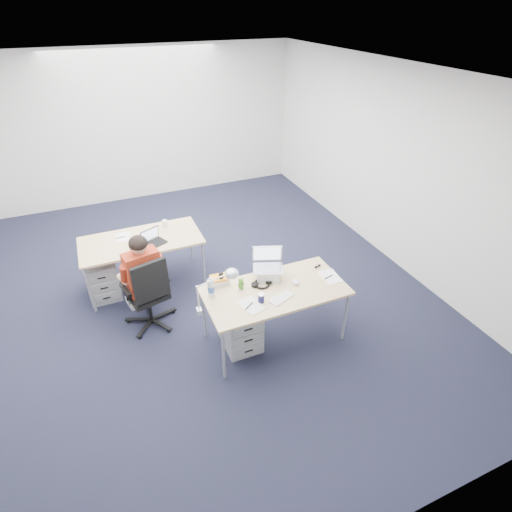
{
  "coord_description": "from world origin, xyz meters",
  "views": [
    {
      "loc": [
        -1.02,
        -4.44,
        3.49
      ],
      "look_at": [
        0.56,
        -0.72,
        0.85
      ],
      "focal_mm": 28.0,
      "sensor_mm": 36.0,
      "label": 1
    }
  ],
  "objects_px": {
    "headphones": "(262,283)",
    "can_koozie": "(261,298)",
    "computer_mouse": "(296,282)",
    "far_cup": "(165,224)",
    "desk_near": "(275,293)",
    "water_bottle": "(211,287)",
    "drawer_pedestal_far": "(103,278)",
    "wireless_keyboard": "(281,298)",
    "sunglasses": "(318,266)",
    "office_chair": "(150,306)",
    "drawer_pedestal_near": "(240,326)",
    "cordless_phone": "(221,279)",
    "dark_laptop": "(154,237)",
    "desk_lamp": "(211,292)",
    "desk_far": "(141,243)",
    "silver_laptop": "(268,265)",
    "bear_figurine": "(241,283)",
    "book_stack": "(220,280)",
    "seated_person": "(141,277)"
  },
  "relations": [
    {
      "from": "desk_near",
      "to": "wireless_keyboard",
      "type": "xyz_separation_m",
      "value": [
        -0.0,
        -0.17,
        0.05
      ]
    },
    {
      "from": "computer_mouse",
      "to": "dark_laptop",
      "type": "distance_m",
      "value": 2.0
    },
    {
      "from": "silver_laptop",
      "to": "bear_figurine",
      "type": "relative_size",
      "value": 2.53
    },
    {
      "from": "desk_near",
      "to": "water_bottle",
      "type": "bearing_deg",
      "value": 165.73
    },
    {
      "from": "computer_mouse",
      "to": "bear_figurine",
      "type": "distance_m",
      "value": 0.63
    },
    {
      "from": "bear_figurine",
      "to": "office_chair",
      "type": "bearing_deg",
      "value": 146.94
    },
    {
      "from": "desk_far",
      "to": "can_koozie",
      "type": "relative_size",
      "value": 14.66
    },
    {
      "from": "book_stack",
      "to": "desk_near",
      "type": "bearing_deg",
      "value": -33.11
    },
    {
      "from": "sunglasses",
      "to": "dark_laptop",
      "type": "xyz_separation_m",
      "value": [
        -1.71,
        1.32,
        0.09
      ]
    },
    {
      "from": "desk_near",
      "to": "computer_mouse",
      "type": "distance_m",
      "value": 0.27
    },
    {
      "from": "desk_near",
      "to": "desk_far",
      "type": "xyz_separation_m",
      "value": [
        -1.21,
        1.7,
        0.0
      ]
    },
    {
      "from": "silver_laptop",
      "to": "book_stack",
      "type": "xyz_separation_m",
      "value": [
        -0.55,
        0.12,
        -0.13
      ]
    },
    {
      "from": "water_bottle",
      "to": "bear_figurine",
      "type": "bearing_deg",
      "value": -1.24
    },
    {
      "from": "water_bottle",
      "to": "wireless_keyboard",
      "type": "bearing_deg",
      "value": -26.74
    },
    {
      "from": "can_koozie",
      "to": "drawer_pedestal_near",
      "type": "bearing_deg",
      "value": 132.08
    },
    {
      "from": "seated_person",
      "to": "bear_figurine",
      "type": "relative_size",
      "value": 8.78
    },
    {
      "from": "headphones",
      "to": "water_bottle",
      "type": "relative_size",
      "value": 1.04
    },
    {
      "from": "seated_person",
      "to": "bear_figurine",
      "type": "height_order",
      "value": "seated_person"
    },
    {
      "from": "desk_near",
      "to": "water_bottle",
      "type": "distance_m",
      "value": 0.73
    },
    {
      "from": "headphones",
      "to": "can_koozie",
      "type": "height_order",
      "value": "can_koozie"
    },
    {
      "from": "wireless_keyboard",
      "to": "book_stack",
      "type": "distance_m",
      "value": 0.75
    },
    {
      "from": "desk_far",
      "to": "sunglasses",
      "type": "height_order",
      "value": "sunglasses"
    },
    {
      "from": "desk_near",
      "to": "office_chair",
      "type": "relative_size",
      "value": 1.56
    },
    {
      "from": "headphones",
      "to": "cordless_phone",
      "type": "bearing_deg",
      "value": 159.78
    },
    {
      "from": "wireless_keyboard",
      "to": "desk_lamp",
      "type": "bearing_deg",
      "value": 149.36
    },
    {
      "from": "office_chair",
      "to": "silver_laptop",
      "type": "relative_size",
      "value": 2.84
    },
    {
      "from": "computer_mouse",
      "to": "water_bottle",
      "type": "xyz_separation_m",
      "value": [
        -0.95,
        0.16,
        0.1
      ]
    },
    {
      "from": "cordless_phone",
      "to": "office_chair",
      "type": "bearing_deg",
      "value": 133.58
    },
    {
      "from": "desk_lamp",
      "to": "sunglasses",
      "type": "bearing_deg",
      "value": 16.02
    },
    {
      "from": "book_stack",
      "to": "desk_lamp",
      "type": "height_order",
      "value": "desk_lamp"
    },
    {
      "from": "desk_far",
      "to": "desk_lamp",
      "type": "bearing_deg",
      "value": -75.38
    },
    {
      "from": "water_bottle",
      "to": "sunglasses",
      "type": "bearing_deg",
      "value": 1.01
    },
    {
      "from": "headphones",
      "to": "desk_near",
      "type": "bearing_deg",
      "value": -52.47
    },
    {
      "from": "computer_mouse",
      "to": "silver_laptop",
      "type": "bearing_deg",
      "value": 144.17
    },
    {
      "from": "drawer_pedestal_near",
      "to": "book_stack",
      "type": "xyz_separation_m",
      "value": [
        -0.13,
        0.29,
        0.5
      ]
    },
    {
      "from": "far_cup",
      "to": "drawer_pedestal_far",
      "type": "bearing_deg",
      "value": -165.85
    },
    {
      "from": "silver_laptop",
      "to": "book_stack",
      "type": "relative_size",
      "value": 1.73
    },
    {
      "from": "drawer_pedestal_near",
      "to": "water_bottle",
      "type": "distance_m",
      "value": 0.65
    },
    {
      "from": "cordless_phone",
      "to": "can_koozie",
      "type": "bearing_deg",
      "value": -70.9
    },
    {
      "from": "desk_near",
      "to": "sunglasses",
      "type": "bearing_deg",
      "value": 16.69
    },
    {
      "from": "wireless_keyboard",
      "to": "computer_mouse",
      "type": "distance_m",
      "value": 0.33
    },
    {
      "from": "book_stack",
      "to": "silver_laptop",
      "type": "bearing_deg",
      "value": -11.85
    },
    {
      "from": "drawer_pedestal_near",
      "to": "can_koozie",
      "type": "height_order",
      "value": "can_koozie"
    },
    {
      "from": "drawer_pedestal_far",
      "to": "wireless_keyboard",
      "type": "distance_m",
      "value": 2.61
    },
    {
      "from": "drawer_pedestal_far",
      "to": "cordless_phone",
      "type": "bearing_deg",
      "value": -46.96
    },
    {
      "from": "can_koozie",
      "to": "desk_lamp",
      "type": "relative_size",
      "value": 0.23
    },
    {
      "from": "can_koozie",
      "to": "bear_figurine",
      "type": "bearing_deg",
      "value": 110.48
    },
    {
      "from": "desk_lamp",
      "to": "book_stack",
      "type": "bearing_deg",
      "value": 67.98
    },
    {
      "from": "sunglasses",
      "to": "seated_person",
      "type": "bearing_deg",
      "value": 144.09
    },
    {
      "from": "computer_mouse",
      "to": "far_cup",
      "type": "height_order",
      "value": "far_cup"
    }
  ]
}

